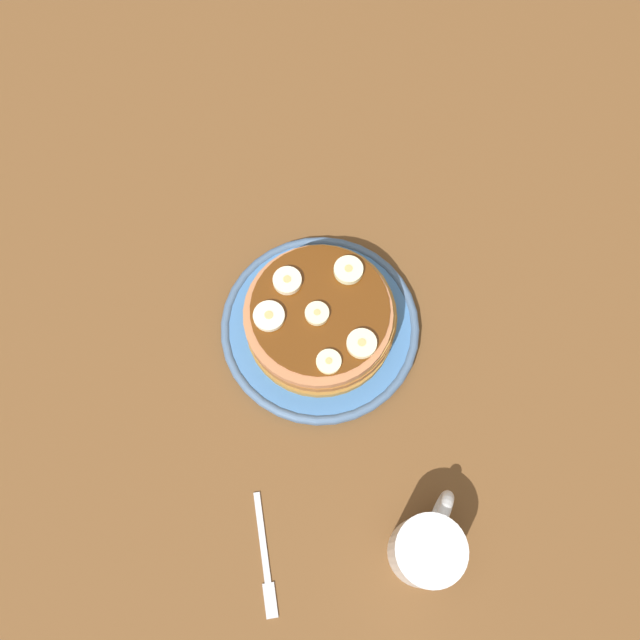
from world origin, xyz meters
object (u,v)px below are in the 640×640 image
pancake_stack (320,318)px  banana_slice_4 (287,281)px  banana_slice_1 (269,316)px  banana_slice_0 (315,313)px  banana_slice_5 (348,270)px  coffee_mug (427,548)px  banana_slice_2 (329,362)px  banana_slice_3 (362,344)px  fork (265,562)px  plate (320,327)px

pancake_stack → banana_slice_4: (1.41, 4.73, 3.25)cm
banana_slice_1 → banana_slice_4: banana_slice_4 is taller
banana_slice_0 → banana_slice_1: size_ratio=0.77×
banana_slice_1 → banana_slice_5: 10.39cm
banana_slice_0 → coffee_mug: bearing=-130.1°
banana_slice_1 → banana_slice_2: 8.37cm
banana_slice_4 → banana_slice_0: bearing=-115.7°
banana_slice_4 → banana_slice_2: bearing=-129.2°
banana_slice_3 → fork: banana_slice_3 is taller
banana_slice_0 → banana_slice_4: bearing=64.3°
banana_slice_1 → banana_slice_3: same height
plate → fork: plate is taller
banana_slice_3 → banana_slice_1: bearing=97.2°
banana_slice_3 → banana_slice_0: bearing=79.2°
banana_slice_5 → banana_slice_1: bearing=146.6°
plate → banana_slice_3: size_ratio=7.17×
coffee_mug → banana_slice_2: bearing=52.7°
plate → pancake_stack: size_ratio=1.30×
plate → banana_slice_4: size_ratio=7.30×
banana_slice_5 → banana_slice_0: bearing=168.8°
banana_slice_3 → pancake_stack: bearing=71.9°
banana_slice_2 → banana_slice_5: banana_slice_5 is taller
banana_slice_5 → banana_slice_2: bearing=-167.3°
pancake_stack → banana_slice_0: (-0.75, 0.26, 3.19)cm
banana_slice_4 → coffee_mug: (-19.60, -25.15, -3.47)cm
plate → banana_slice_5: size_ratio=7.15×
pancake_stack → banana_slice_1: 6.56cm
banana_slice_2 → fork: banana_slice_2 is taller
banana_slice_0 → banana_slice_4: size_ratio=0.83×
coffee_mug → banana_slice_3: bearing=41.9°
coffee_mug → plate: bearing=48.3°
plate → pancake_stack: 3.35cm
banana_slice_0 → banana_slice_5: banana_slice_5 is taller
pancake_stack → banana_slice_0: 3.29cm
banana_slice_0 → fork: size_ratio=0.24×
plate → pancake_stack: bearing=-120.4°
banana_slice_0 → banana_slice_3: same height
banana_slice_2 → banana_slice_5: (10.67, 2.41, 0.14)cm
plate → fork: (-26.42, -5.69, -0.75)cm
fork → plate: bearing=12.1°
banana_slice_1 → banana_slice_2: bearing=-103.8°
pancake_stack → banana_slice_3: size_ratio=5.52×
banana_slice_0 → banana_slice_2: banana_slice_0 is taller
plate → banana_slice_5: (5.41, -1.04, 6.61)cm
banana_slice_0 → pancake_stack: bearing=-19.1°
banana_slice_0 → plate: bearing=-13.3°
pancake_stack → banana_slice_2: banana_slice_2 is taller
banana_slice_3 → banana_slice_4: same height
plate → banana_slice_2: banana_slice_2 is taller
banana_slice_1 → banana_slice_5: size_ratio=1.06×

